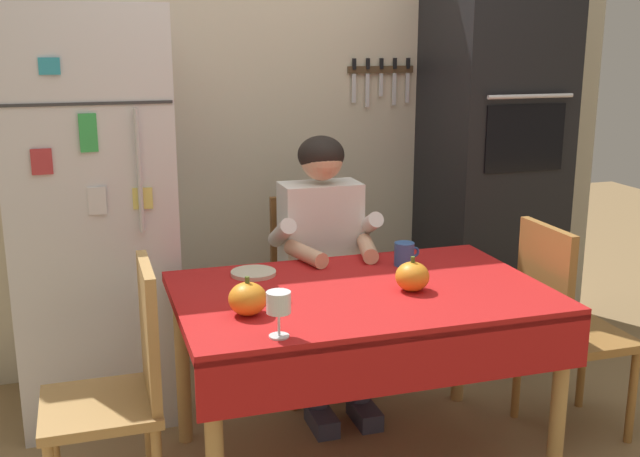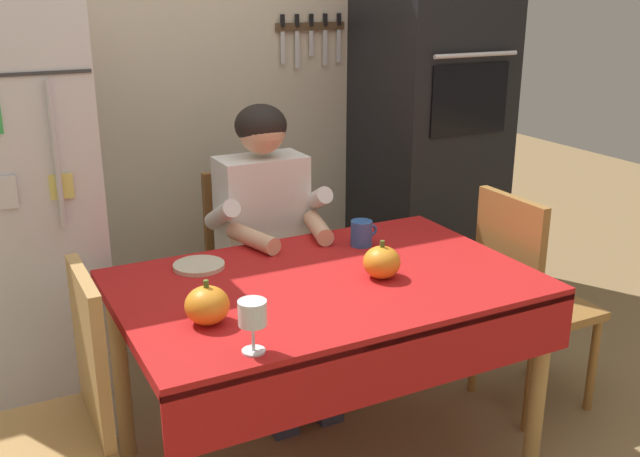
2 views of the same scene
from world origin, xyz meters
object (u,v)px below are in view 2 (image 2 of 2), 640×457
object	(u,v)px
wall_oven	(429,122)
seated_person	(269,230)
wine_glass	(252,315)
pumpkin_medium	(207,305)
dining_table	(329,304)
chair_left_side	(61,414)
chair_behind_person	(253,266)
chair_right_side	(524,293)
pumpkin_large	(382,262)
coffee_mug	(362,233)
serving_tray	(199,266)

from	to	relation	value
wall_oven	seated_person	bearing A→B (deg)	-162.44
wine_glass	pumpkin_medium	bearing A→B (deg)	102.71
dining_table	chair_left_side	distance (m)	0.91
chair_behind_person	chair_left_side	xyz separation A→B (m)	(-0.94, -0.83, 0.00)
chair_right_side	pumpkin_large	size ratio (longest dim) A/B	6.97
chair_behind_person	pumpkin_large	bearing A→B (deg)	-80.92
coffee_mug	pumpkin_medium	distance (m)	0.84
dining_table	serving_tray	bearing A→B (deg)	137.71
coffee_mug	pumpkin_large	size ratio (longest dim) A/B	0.83
chair_right_side	pumpkin_medium	size ratio (longest dim) A/B	6.78
wall_oven	chair_right_side	bearing A→B (deg)	-99.30
seated_person	serving_tray	distance (m)	0.49
wine_glass	serving_tray	xyz separation A→B (m)	(0.07, 0.67, -0.10)
seated_person	wine_glass	xyz separation A→B (m)	(-0.46, -0.95, 0.11)
pumpkin_medium	dining_table	bearing A→B (deg)	14.26
chair_right_side	wine_glass	xyz separation A→B (m)	(-1.32, -0.36, 0.34)
chair_left_side	serving_tray	xyz separation A→B (m)	(0.55, 0.36, 0.24)
dining_table	chair_left_side	bearing A→B (deg)	-177.42
seated_person	chair_right_side	xyz separation A→B (m)	(0.86, -0.59, -0.23)
chair_right_side	chair_left_side	world-z (taller)	same
dining_table	wall_oven	bearing A→B (deg)	41.31
wall_oven	seated_person	world-z (taller)	wall_oven
wall_oven	dining_table	distance (m)	1.45
dining_table	seated_person	distance (m)	0.61
pumpkin_medium	serving_tray	xyz separation A→B (m)	(0.12, 0.44, -0.05)
pumpkin_large	pumpkin_medium	size ratio (longest dim) A/B	0.97
chair_behind_person	serving_tray	distance (m)	0.66
wine_glass	pumpkin_medium	distance (m)	0.24
chair_behind_person	wine_glass	bearing A→B (deg)	-111.93
dining_table	pumpkin_large	bearing A→B (deg)	-16.39
coffee_mug	pumpkin_medium	world-z (taller)	pumpkin_medium
seated_person	pumpkin_large	bearing A→B (deg)	-78.37
wall_oven	wine_glass	xyz separation A→B (m)	(-1.47, -1.27, -0.20)
pumpkin_large	wall_oven	bearing A→B (deg)	48.15
dining_table	pumpkin_medium	size ratio (longest dim) A/B	10.20
dining_table	pumpkin_large	xyz separation A→B (m)	(0.18, -0.05, 0.14)
chair_left_side	dining_table	bearing A→B (deg)	2.58
seated_person	coffee_mug	size ratio (longest dim) A/B	11.22
pumpkin_large	pumpkin_medium	bearing A→B (deg)	-174.07
pumpkin_large	wine_glass	bearing A→B (deg)	-153.52
serving_tray	chair_left_side	bearing A→B (deg)	-146.72
wall_oven	pumpkin_medium	distance (m)	1.86
wine_glass	chair_behind_person	bearing A→B (deg)	68.07
seated_person	pumpkin_medium	xyz separation A→B (m)	(-0.51, -0.72, 0.06)
wall_oven	coffee_mug	world-z (taller)	wall_oven
chair_left_side	pumpkin_medium	xyz separation A→B (m)	(0.43, -0.08, 0.29)
dining_table	wine_glass	bearing A→B (deg)	-140.18
wall_oven	pumpkin_large	size ratio (longest dim) A/B	15.74
chair_left_side	pumpkin_medium	size ratio (longest dim) A/B	6.78
chair_behind_person	chair_left_side	size ratio (longest dim) A/B	1.00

